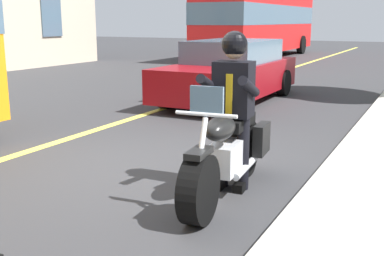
{
  "coord_description": "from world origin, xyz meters",
  "views": [
    {
      "loc": [
        4.79,
        3.13,
        1.85
      ],
      "look_at": [
        0.49,
        0.91,
        0.75
      ],
      "focal_mm": 44.56,
      "sensor_mm": 36.0,
      "label": 1
    }
  ],
  "objects_px": {
    "rider_main": "(233,97)",
    "car_silver": "(231,71)",
    "bus_near": "(260,20)",
    "motorcycle_main": "(227,153)"
  },
  "relations": [
    {
      "from": "bus_near",
      "to": "car_silver",
      "type": "distance_m",
      "value": 13.7
    },
    {
      "from": "motorcycle_main",
      "to": "car_silver",
      "type": "bearing_deg",
      "value": -157.56
    },
    {
      "from": "motorcycle_main",
      "to": "car_silver",
      "type": "relative_size",
      "value": 0.48
    },
    {
      "from": "rider_main",
      "to": "car_silver",
      "type": "relative_size",
      "value": 0.38
    },
    {
      "from": "motorcycle_main",
      "to": "car_silver",
      "type": "xyz_separation_m",
      "value": [
        -5.65,
        -2.33,
        0.24
      ]
    },
    {
      "from": "rider_main",
      "to": "bus_near",
      "type": "relative_size",
      "value": 0.16
    },
    {
      "from": "rider_main",
      "to": "bus_near",
      "type": "distance_m",
      "value": 19.57
    },
    {
      "from": "bus_near",
      "to": "car_silver",
      "type": "xyz_separation_m",
      "value": [
        13.08,
        3.91,
        -1.18
      ]
    },
    {
      "from": "rider_main",
      "to": "car_silver",
      "type": "bearing_deg",
      "value": -157.05
    },
    {
      "from": "motorcycle_main",
      "to": "bus_near",
      "type": "distance_m",
      "value": 19.79
    }
  ]
}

